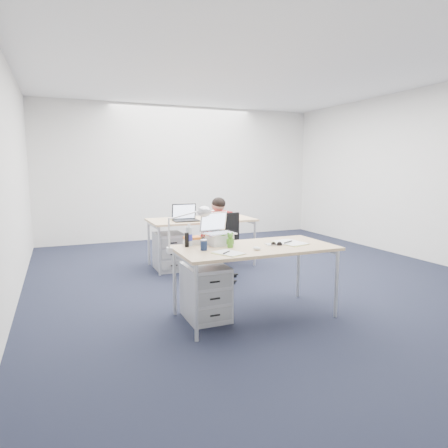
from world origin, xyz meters
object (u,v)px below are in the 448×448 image
Objects in this scene: drawer_pedestal_far at (169,251)px; bear_figurine at (230,240)px; silver_laptop at (219,229)px; wireless_keyboard at (278,244)px; computer_mouse at (257,248)px; sunglasses at (276,244)px; office_chair at (219,261)px; dark_laptop at (186,212)px; far_cup at (214,214)px; headphones at (207,242)px; can_koozie at (204,245)px; desk_lamp at (183,229)px; desk_near at (255,251)px; water_bottle at (189,235)px; desk_far at (201,222)px; book_stack at (193,240)px; seated_person at (213,238)px; cordless_phone at (187,240)px; drawer_pedestal_near at (206,292)px.

drawer_pedestal_far is 3.57× the size of bear_figurine.
bear_figurine is at bearing -82.46° from silver_laptop.
wireless_keyboard is 2.83× the size of computer_mouse.
silver_laptop is at bearing 166.95° from sunglasses.
computer_mouse is at bearing -106.28° from office_chair.
dark_laptop reaches higher than far_cup.
sunglasses is at bearing -7.60° from headphones.
desk_lamp is at bearing 178.44° from can_koozie.
desk_near is 7.09× the size of headphones.
desk_lamp is at bearing -114.06° from headphones.
computer_mouse is 0.25× the size of dark_laptop.
desk_lamp reaches higher than can_koozie.
water_bottle is at bearing 115.71° from computer_mouse.
computer_mouse is (-0.28, -2.41, 0.06)m from desk_far.
desk_near is 7.20× the size of water_bottle.
desk_lamp is (-0.20, -0.32, 0.18)m from book_stack.
silver_laptop reaches higher than desk_near.
desk_near is at bearing -100.76° from far_cup.
bear_figurine is 0.86× the size of book_stack.
bear_figurine reaches higher than sunglasses.
seated_person is at bearing 100.62° from wireless_keyboard.
can_koozie is (-0.14, -0.32, 0.03)m from headphones.
dark_laptop is (0.32, 1.75, 0.11)m from headphones.
desk_lamp is at bearing -107.14° from cordless_phone.
drawer_pedestal_far is at bearing 110.78° from office_chair.
desk_far is 2.30m from sunglasses.
drawer_pedestal_far is 2.20m from bear_figurine.
sunglasses is (0.07, -1.38, 0.48)m from office_chair.
silver_laptop is 0.49m from desk_lamp.
can_koozie is 0.48× the size of water_bottle.
cordless_phone is (-0.35, 0.02, -0.09)m from silver_laptop.
desk_lamp is 2.17m from dark_laptop.
seated_person is 0.70m from dark_laptop.
far_cup is (0.52, 0.22, -0.08)m from dark_laptop.
bear_figurine is (-0.26, 0.05, 0.12)m from desk_near.
drawer_pedestal_far is at bearing 117.49° from sunglasses.
desk_near is 2.91× the size of drawer_pedestal_far.
office_chair reaches higher than drawer_pedestal_far.
desk_far is 2.26m from drawer_pedestal_near.
cordless_phone is (-0.10, 0.21, 0.02)m from can_koozie.
desk_far is 2.25m from bear_figurine.
bear_figurine is at bearing -107.08° from far_cup.
drawer_pedestal_near is 0.60m from water_bottle.
bear_figurine is 0.49m from sunglasses.
book_stack is 0.42m from desk_lamp.
headphones is (-0.66, 0.34, 0.01)m from wireless_keyboard.
can_koozie is (-0.06, -0.11, 0.51)m from drawer_pedestal_near.
cordless_phone reaches higher than drawer_pedestal_far.
seated_person is (-0.09, -0.75, -0.12)m from desk_far.
water_bottle reaches higher than cordless_phone.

